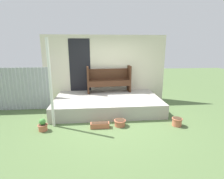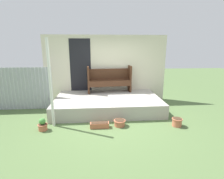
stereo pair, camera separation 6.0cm
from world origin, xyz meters
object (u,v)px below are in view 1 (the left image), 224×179
(planter_box_rect, at_px, (100,125))
(support_post, at_px, (51,84))
(flower_pot_left, at_px, (43,125))
(flower_pot_right, at_px, (177,121))
(bench, at_px, (109,79))
(flower_pot_middle, at_px, (120,122))

(planter_box_rect, bearing_deg, support_post, 169.67)
(flower_pot_left, xyz_separation_m, planter_box_rect, (1.51, 0.02, -0.07))
(support_post, distance_m, flower_pot_right, 3.62)
(bench, distance_m, flower_pot_right, 2.94)
(bench, height_order, flower_pot_right, bench)
(bench, bearing_deg, flower_pot_middle, -90.59)
(bench, distance_m, flower_pot_middle, 2.25)
(support_post, relative_size, flower_pot_middle, 7.13)
(support_post, xyz_separation_m, flower_pot_middle, (1.85, -0.17, -1.10))
(bench, height_order, flower_pot_left, bench)
(bench, xyz_separation_m, flower_pot_middle, (0.15, -2.07, -0.87))
(flower_pot_left, relative_size, flower_pot_right, 1.15)
(support_post, relative_size, planter_box_rect, 4.65)
(support_post, bearing_deg, flower_pot_middle, -5.15)
(flower_pot_left, bearing_deg, flower_pot_right, -0.82)
(bench, height_order, planter_box_rect, bench)
(flower_pot_left, height_order, planter_box_rect, flower_pot_left)
(support_post, relative_size, flower_pot_left, 7.11)
(flower_pot_middle, height_order, flower_pot_right, flower_pot_right)
(bench, bearing_deg, flower_pot_left, -136.43)
(support_post, height_order, planter_box_rect, support_post)
(flower_pot_middle, relative_size, planter_box_rect, 0.65)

